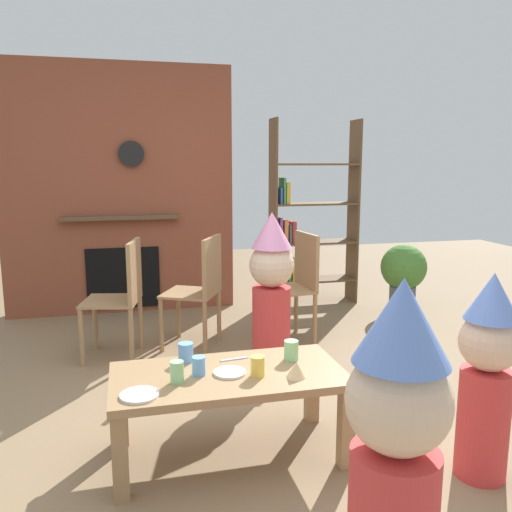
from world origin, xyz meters
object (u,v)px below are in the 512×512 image
Objects in this scene: paper_cup_far_left at (199,366)px; dining_chair_middle at (201,285)px; child_with_cone_hat at (396,453)px; child_in_pink at (487,371)px; paper_plate_front at (230,372)px; paper_plate_rear at (139,395)px; paper_cup_far_right at (258,366)px; birthday_cake_slice at (296,369)px; paper_cup_near_left at (186,352)px; dining_chair_left at (123,292)px; potted_plant_tall at (403,272)px; paper_cup_near_right at (177,372)px; dining_chair_right at (296,280)px; bookshelf at (307,222)px; coffee_table at (229,386)px; paper_cup_center at (291,350)px; child_by_the_chairs at (272,288)px.

paper_cup_far_left is 0.10× the size of dining_chair_middle.
child_in_pink is at bearing -66.36° from child_with_cone_hat.
child_with_cone_hat reaches higher than paper_plate_front.
paper_plate_rear is (-0.44, -0.15, 0.00)m from paper_plate_front.
paper_cup_far_right is 0.19m from birthday_cake_slice.
paper_cup_far_left is at bearing 162.79° from birthday_cake_slice.
paper_cup_near_left is 0.11× the size of dining_chair_left.
potted_plant_tall is (2.04, 2.21, -0.09)m from paper_cup_far_right.
paper_cup_near_right is 0.13m from paper_cup_far_left.
dining_chair_left reaches higher than potted_plant_tall.
paper_cup_near_right is at bearing 172.44° from birthday_cake_slice.
dining_chair_right is at bearing 55.63° from paper_cup_near_right.
paper_cup_far_right is 1.06m from child_with_cone_hat.
birthday_cake_slice is 1.87m from dining_chair_left.
child_with_cone_hat is at bearing -90.76° from birthday_cake_slice.
paper_cup_near_left and paper_cup_far_right have the same top height.
paper_cup_near_right reaches higher than paper_cup_near_left.
dining_chair_right is (-0.24, 2.07, -0.01)m from child_in_pink.
potted_plant_tall is (2.07, 0.52, -0.11)m from dining_chair_middle.
birthday_cake_slice is (-1.04, -2.83, -0.38)m from bookshelf.
bookshelf is 18.99× the size of paper_cup_near_left.
birthday_cake_slice reaches higher than paper_plate_front.
coffee_table is 7.16× the size of paper_plate_front.
coffee_table is at bearing 13.22° from paper_cup_near_right.
dining_chair_right is at bearing 61.55° from paper_plate_front.
paper_plate_front is (-1.35, -2.71, -0.41)m from bookshelf.
paper_plate_front is 0.16× the size of child_in_pink.
paper_cup_center reaches higher than paper_cup_far_right.
dining_chair_right is (0.88, 1.61, 0.14)m from coffee_table.
coffee_table is at bearing -46.87° from paper_cup_near_left.
dining_chair_left reaches higher than birthday_cake_slice.
paper_plate_front is 0.18× the size of dining_chair_left.
paper_cup_near_right is at bearing -166.20° from paper_cup_center.
child_by_the_chairs reaches higher than paper_cup_near_right.
paper_cup_near_right is (-0.07, -0.26, 0.00)m from paper_cup_near_left.
child_in_pink is (1.12, -0.45, 0.07)m from paper_plate_front.
coffee_table is 10.85× the size of paper_cup_near_right.
child_by_the_chairs reaches higher than paper_plate_front.
child_in_pink is (0.99, -0.39, 0.03)m from paper_cup_far_right.
coffee_table is at bearing -0.00° from child_in_pink.
paper_cup_near_right reaches higher than paper_plate_rear.
birthday_cake_slice is 0.09× the size of child_with_cone_hat.
paper_plate_front is 3.05m from potted_plant_tall.
dining_chair_middle is (0.36, 1.68, 0.02)m from paper_cup_near_right.
dining_chair_right is (1.14, 1.67, 0.02)m from paper_cup_near_right.
coffee_table is at bearing 156.26° from birthday_cake_slice.
paper_plate_rear is 1.87m from dining_chair_middle.
dining_chair_middle is at bearing -10.67° from child_with_cone_hat.
paper_cup_near_right is at bearing 111.11° from dining_chair_left.
paper_plate_front is at bearing 154.36° from paper_cup_far_right.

